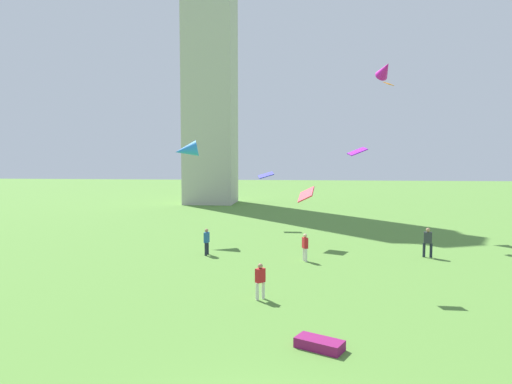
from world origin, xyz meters
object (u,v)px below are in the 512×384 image
kite_bundle_0 (319,344)px  person_4 (260,279)px  kite_flying_3 (357,151)px  kite_flying_5 (385,70)px  person_3 (428,241)px  kite_flying_4 (389,84)px  person_0 (207,240)px  person_1 (305,246)px  kite_flying_2 (306,194)px  monument_obelisk (210,29)px  kite_flying_1 (266,175)px  kite_flying_0 (186,150)px

kite_bundle_0 → person_4: bearing=116.1°
kite_flying_3 → kite_flying_5: size_ratio=0.46×
person_3 → kite_flying_4: 13.64m
kite_flying_3 → person_4: bearing=26.4°
person_0 → person_1: size_ratio=1.02×
person_1 → kite_flying_2: kite_flying_2 is taller
monument_obelisk → kite_flying_2: bearing=-66.3°
kite_flying_5 → kite_bundle_0: kite_flying_5 is taller
person_0 → person_4: 9.60m
person_1 → kite_flying_4: 16.19m
kite_flying_1 → kite_flying_3: kite_flying_3 is taller
person_3 → kite_flying_3: bearing=-117.1°
person_0 → kite_flying_4: bearing=131.5°
kite_flying_0 → kite_flying_4: bearing=90.5°
monument_obelisk → kite_flying_4: (19.19, -24.14, -11.51)m
kite_flying_0 → person_3: bearing=61.7°
kite_flying_2 → kite_flying_5: bearing=-29.8°
kite_flying_5 → kite_flying_2: bearing=-143.9°
person_4 → kite_bundle_0: 5.46m
kite_flying_0 → monument_obelisk: bearing=176.3°
person_1 → kite_flying_4: size_ratio=1.76×
person_0 → person_1: (6.16, -1.08, -0.02)m
kite_flying_1 → kite_flying_2: (3.52, -8.33, -1.02)m
person_4 → kite_flying_5: size_ratio=0.74×
person_0 → kite_flying_2: 7.75m
kite_flying_5 → kite_flying_4: bearing=-112.2°
person_1 → kite_flying_1: size_ratio=1.08×
kite_flying_1 → kite_flying_5: kite_flying_5 is taller
person_3 → kite_flying_4: bearing=110.9°
kite_flying_0 → kite_flying_1: kite_flying_0 is taller
kite_flying_1 → kite_flying_3: 18.32m
monument_obelisk → kite_flying_2: (12.86, -29.34, -19.80)m
monument_obelisk → kite_flying_0: size_ratio=22.64×
person_3 → kite_bundle_0: bearing=-103.1°
kite_flying_1 → kite_bundle_0: 26.27m
person_0 → person_1: person_0 is taller
kite_flying_4 → kite_flying_5: size_ratio=0.44×
kite_flying_2 → kite_bundle_0: kite_flying_2 is taller
kite_bundle_0 → kite_flying_3: bearing=76.3°
person_3 → kite_bundle_0: size_ratio=1.21×
person_1 → monument_obelisk: bearing=-179.9°
kite_flying_3 → kite_bundle_0: size_ratio=0.64×
kite_flying_1 → kite_flying_3: size_ratio=1.56×
person_4 → kite_flying_1: (-1.55, 20.73, 3.72)m
person_1 → kite_flying_1: kite_flying_1 is taller
person_1 → kite_flying_2: bearing=158.9°
monument_obelisk → kite_flying_5: monument_obelisk is taller
kite_flying_2 → kite_bundle_0: bearing=-171.8°
person_1 → kite_flying_0: size_ratio=0.79×
kite_flying_3 → kite_bundle_0: (-2.03, -8.36, -6.25)m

